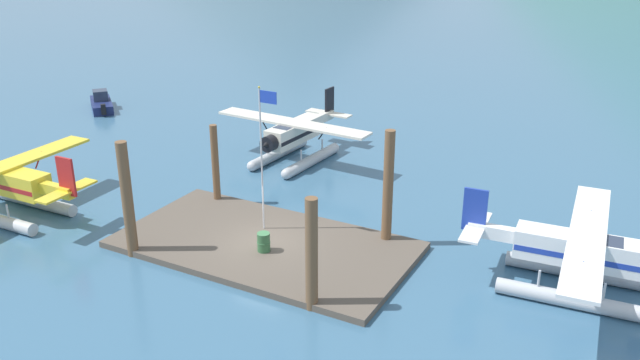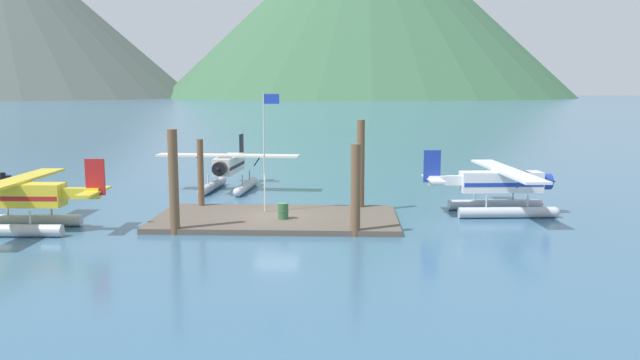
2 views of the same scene
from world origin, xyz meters
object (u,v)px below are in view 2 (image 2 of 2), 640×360
object	(u,v)px
seaplane_yellow_port_aft	(17,202)
flagpole	(266,139)
fuel_drum	(283,211)
seaplane_cream_bow_left	(229,169)
seaplane_white_stbd_fwd	(501,188)

from	to	relation	value
seaplane_yellow_port_aft	flagpole	bearing A→B (deg)	19.01
fuel_drum	seaplane_cream_bow_left	xyz separation A→B (m)	(-5.14, 11.46, 0.84)
fuel_drum	seaplane_cream_bow_left	distance (m)	12.59
fuel_drum	seaplane_yellow_port_aft	size ratio (longest dim) A/B	0.08
seaplane_yellow_port_aft	seaplane_cream_bow_left	bearing A→B (deg)	58.17
flagpole	seaplane_cream_bow_left	size ratio (longest dim) A/B	0.67
seaplane_yellow_port_aft	seaplane_cream_bow_left	size ratio (longest dim) A/B	1.00
fuel_drum	seaplane_yellow_port_aft	distance (m)	13.95
flagpole	fuel_drum	size ratio (longest dim) A/B	7.95
flagpole	seaplane_white_stbd_fwd	distance (m)	14.26
seaplane_white_stbd_fwd	seaplane_yellow_port_aft	xyz separation A→B (m)	(-26.43, -5.86, 0.00)
seaplane_yellow_port_aft	seaplane_cream_bow_left	world-z (taller)	same
seaplane_cream_bow_left	seaplane_yellow_port_aft	bearing A→B (deg)	-121.83
fuel_drum	seaplane_yellow_port_aft	bearing A→B (deg)	-170.20
flagpole	seaplane_cream_bow_left	distance (m)	10.73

